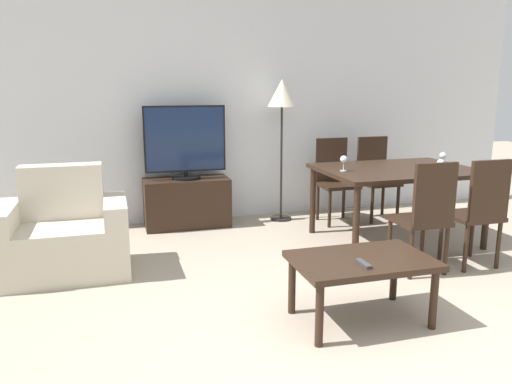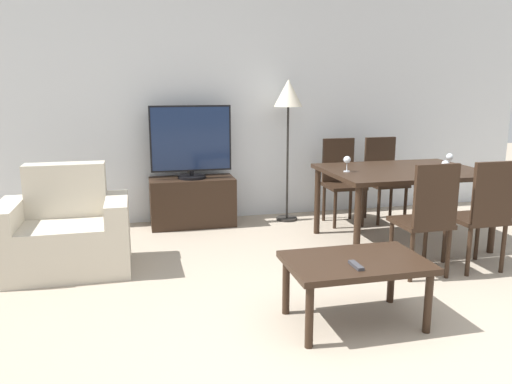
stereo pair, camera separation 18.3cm
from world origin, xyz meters
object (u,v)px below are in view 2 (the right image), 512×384
Objects in this scene: dining_table at (402,176)px; wine_glass_center at (450,158)px; armchair at (66,234)px; coffee_table at (355,268)px; wine_glass_right at (347,161)px; remote_primary at (356,265)px; dining_chair_near at (427,215)px; dining_chair_near_right at (483,211)px; floor_lamp at (288,100)px; dining_chair_far_left at (341,177)px; tv at (191,142)px; tv_stand at (193,202)px; dining_chair_far at (383,175)px; wine_glass_left at (445,165)px.

wine_glass_center is (0.46, -0.06, 0.17)m from dining_table.
dining_table is at bearing 0.09° from armchair.
wine_glass_right is at bearing 68.69° from coffee_table.
remote_primary is (1.86, -1.58, 0.14)m from armchair.
dining_chair_near_right is at bearing 0.00° from dining_chair_near.
dining_table is at bearing -52.64° from floor_lamp.
dining_chair_near is 1.00× the size of dining_chair_far_left.
remote_primary is 1.03× the size of wine_glass_right.
tv is 1.16m from floor_lamp.
coffee_table is at bearing -128.07° from dining_table.
dining_chair_near reaches higher than armchair.
tv_stand is 2.17m from dining_chair_far.
dining_table is 0.60m from wine_glass_right.
dining_chair_near reaches higher than wine_glass_left.
tv_stand is 1.05× the size of tv.
coffee_table is 2.71m from dining_chair_far.
tv_stand reaches higher than remote_primary.
coffee_table is 2.48m from dining_chair_far_left.
floor_lamp reaches higher than dining_chair_far_left.
tv_stand is at bearing 171.29° from dining_chair_far_left.
dining_chair_near_right is (2.15, -1.95, -0.41)m from tv.
wine_glass_left is at bearing -37.47° from tv_stand.
dining_chair_near_right reaches higher than wine_glass_left.
coffee_table is 0.56× the size of floor_lamp.
floor_lamp is 1.78m from wine_glass_center.
dining_table is 10.03× the size of wine_glass_right.
dining_chair_near_right is 1.23m from wine_glass_right.
dining_chair_far_left is 6.23× the size of remote_primary.
dining_chair_far and dining_chair_far_left have the same top height.
remote_primary is 1.80m from wine_glass_left.
tv_stand is 2.22m from dining_table.
wine_glass_right is (1.31, -1.10, -0.09)m from tv.
dining_chair_far is at bearing -6.58° from tv.
dining_chair_far_left is 0.59× the size of floor_lamp.
tv is 0.55× the size of floor_lamp.
wine_glass_left reaches higher than remote_primary.
armchair is 3.44m from dining_chair_far.
dining_chair_near_right is at bearing -73.24° from dining_table.
wine_glass_center is (1.27, -1.13, -0.52)m from floor_lamp.
tv is at bearing 139.93° from wine_glass_right.
coffee_table is 2.73m from floor_lamp.
wine_glass_right is (-0.32, -0.86, 0.32)m from dining_chair_far_left.
dining_chair_near reaches higher than coffee_table.
dining_table is at bearing 107.45° from wine_glass_left.
wine_glass_center is at bearing -8.03° from dining_table.
dining_chair_near_right and dining_chair_far_left have the same top height.
wine_glass_left and wine_glass_right have the same top height.
tv is 1.70m from dining_chair_far_left.
tv is 0.93× the size of dining_chair_near_right.
tv_stand is at bearing 106.20° from coffee_table.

